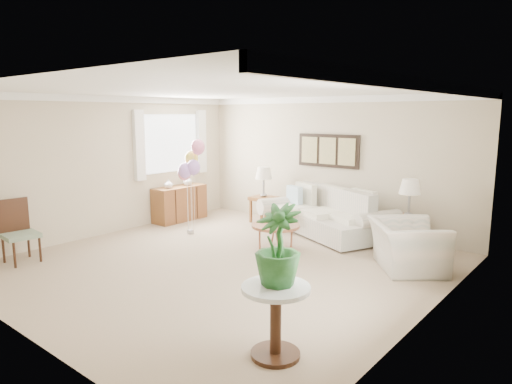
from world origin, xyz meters
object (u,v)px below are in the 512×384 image
sofa (327,217)px  accent_chair (18,230)px  armchair (407,246)px  balloon_cluster (190,164)px  coffee_table (276,226)px

sofa → accent_chair: bearing=-123.3°
armchair → balloon_cluster: (-3.93, -0.64, 1.00)m
sofa → coffee_table: 1.32m
armchair → balloon_cluster: balloon_cluster is taller
accent_chair → armchair: bearing=36.0°
armchair → accent_chair: bearing=86.7°
coffee_table → accent_chair: (-2.65, -3.09, 0.12)m
coffee_table → balloon_cluster: 2.06m
balloon_cluster → accent_chair: bearing=-106.6°
sofa → armchair: 2.11m
sofa → coffee_table: bearing=-100.0°
sofa → balloon_cluster: 2.75m
armchair → balloon_cluster: bearing=60.0°
sofa → accent_chair: 5.24m
sofa → coffee_table: size_ratio=3.36×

